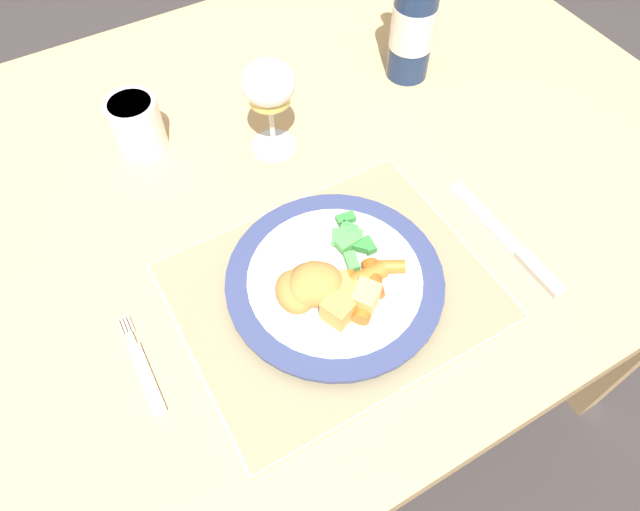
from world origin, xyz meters
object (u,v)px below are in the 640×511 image
Objects in this scene: dining_table at (243,230)px; table_knife at (513,246)px; wine_glass at (269,88)px; fork at (144,371)px; dinner_plate at (335,281)px; bottle at (415,11)px; drinking_cup at (136,124)px.

dining_table is 0.38m from table_knife.
wine_glass is at bearing 30.47° from dining_table.
dining_table is at bearing 43.41° from fork.
dinner_plate reaches higher than fork.
fork is 0.64× the size of table_knife.
table_knife is at bearing -102.89° from bottle.
table_knife is at bearing -49.92° from drinking_cup.
table_knife is 1.44× the size of wine_glass.
drinking_cup is at bearing 118.45° from dining_table.
bottle is (0.26, 0.04, 0.00)m from wine_glass.
dining_table is 0.23m from dinner_plate.
bottle is at bearing 43.41° from dinner_plate.
bottle is at bearing 77.11° from table_knife.
wine_glass is at bearing 79.26° from dinner_plate.
wine_glass reaches higher than table_knife.
fork reaches higher than dining_table.
wine_glass is 0.26m from bottle.
fork is 0.91× the size of wine_glass.
fork is at bearing -152.90° from bottle.
dinner_plate is 0.23m from fork.
drinking_cup is (0.12, 0.33, 0.04)m from fork.
dinner_plate is 0.27m from wine_glass.
wine_glass is at bearing -171.25° from bottle.
table_knife is at bearing -8.94° from fork.
table_knife is at bearing -59.97° from wine_glass.
bottle is (0.08, 0.35, 0.10)m from table_knife.
dinner_plate is 0.43m from bottle.
dining_table is 0.21m from drinking_cup.
wine_glass is (0.28, 0.23, 0.10)m from fork.
table_knife is (0.22, -0.06, -0.01)m from dinner_plate.
dinner_plate is at bearing -79.79° from dining_table.
dining_table is 10.72× the size of fork.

